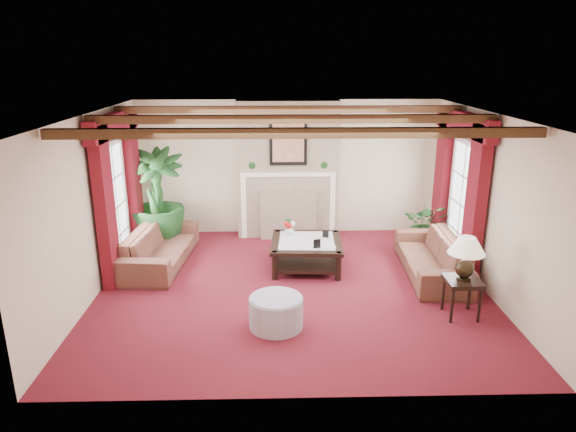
{
  "coord_description": "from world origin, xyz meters",
  "views": [
    {
      "loc": [
        -0.26,
        -7.41,
        3.5
      ],
      "look_at": [
        -0.05,
        0.4,
        1.06
      ],
      "focal_mm": 32.0,
      "sensor_mm": 36.0,
      "label": 1
    }
  ],
  "objects_px": {
    "ottoman": "(276,312)",
    "sofa_right": "(432,250)",
    "potted_palm": "(158,220)",
    "coffee_table": "(306,254)",
    "sofa_left": "(160,240)",
    "side_table": "(461,298)"
  },
  "relations": [
    {
      "from": "potted_palm",
      "to": "ottoman",
      "type": "relative_size",
      "value": 2.62
    },
    {
      "from": "sofa_right",
      "to": "ottoman",
      "type": "distance_m",
      "value": 3.11
    },
    {
      "from": "potted_palm",
      "to": "ottoman",
      "type": "height_order",
      "value": "potted_palm"
    },
    {
      "from": "potted_palm",
      "to": "side_table",
      "type": "distance_m",
      "value": 5.64
    },
    {
      "from": "sofa_right",
      "to": "coffee_table",
      "type": "xyz_separation_m",
      "value": [
        -2.07,
        0.33,
        -0.18
      ]
    },
    {
      "from": "coffee_table",
      "to": "ottoman",
      "type": "bearing_deg",
      "value": -101.42
    },
    {
      "from": "ottoman",
      "to": "sofa_left",
      "type": "bearing_deg",
      "value": 131.42
    },
    {
      "from": "ottoman",
      "to": "sofa_right",
      "type": "bearing_deg",
      "value": 33.12
    },
    {
      "from": "coffee_table",
      "to": "side_table",
      "type": "relative_size",
      "value": 2.13
    },
    {
      "from": "coffee_table",
      "to": "ottoman",
      "type": "height_order",
      "value": "coffee_table"
    },
    {
      "from": "coffee_table",
      "to": "ottoman",
      "type": "xyz_separation_m",
      "value": [
        -0.53,
        -2.03,
        -0.03
      ]
    },
    {
      "from": "side_table",
      "to": "ottoman",
      "type": "bearing_deg",
      "value": -174.77
    },
    {
      "from": "side_table",
      "to": "ottoman",
      "type": "relative_size",
      "value": 0.77
    },
    {
      "from": "sofa_left",
      "to": "potted_palm",
      "type": "bearing_deg",
      "value": 18.44
    },
    {
      "from": "sofa_left",
      "to": "coffee_table",
      "type": "bearing_deg",
      "value": -90.99
    },
    {
      "from": "side_table",
      "to": "ottoman",
      "type": "xyz_separation_m",
      "value": [
        -2.59,
        -0.24,
        -0.07
      ]
    },
    {
      "from": "sofa_left",
      "to": "ottoman",
      "type": "height_order",
      "value": "sofa_left"
    },
    {
      "from": "sofa_left",
      "to": "sofa_right",
      "type": "bearing_deg",
      "value": -92.52
    },
    {
      "from": "potted_palm",
      "to": "coffee_table",
      "type": "xyz_separation_m",
      "value": [
        2.76,
        -1.14,
        -0.28
      ]
    },
    {
      "from": "potted_palm",
      "to": "coffee_table",
      "type": "height_order",
      "value": "potted_palm"
    },
    {
      "from": "sofa_right",
      "to": "potted_palm",
      "type": "relative_size",
      "value": 1.16
    },
    {
      "from": "coffee_table",
      "to": "sofa_left",
      "type": "bearing_deg",
      "value": 177.53
    }
  ]
}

